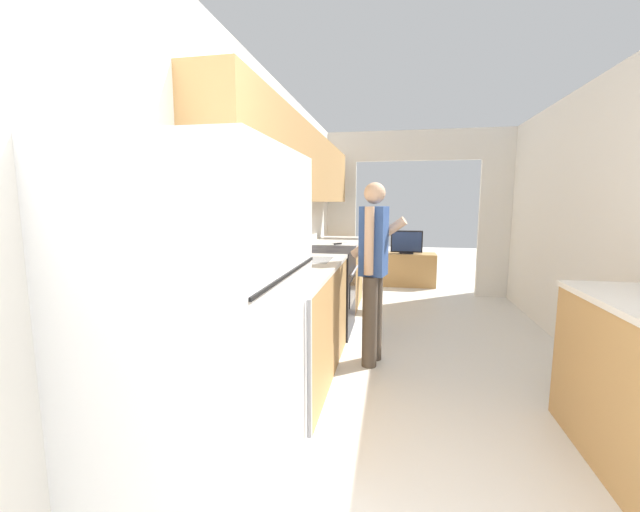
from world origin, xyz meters
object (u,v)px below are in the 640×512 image
Objects in this scene: tv_cabinet at (406,269)px; knife at (339,243)px; range_oven at (324,289)px; person at (373,269)px; television at (407,242)px; refrigerator at (206,359)px.

tv_cabinet is 2.33m from knife.
person is at bearing -54.78° from range_oven.
television is 2.21m from knife.
person reaches higher than television.
knife is at bearing 89.23° from refrigerator.
range_oven is 2.75m from television.
refrigerator is 5.06× the size of knife.
range_oven is at bearing -57.79° from knife.
person is (0.58, -0.82, 0.39)m from range_oven.
refrigerator is 1.54× the size of range_oven.
television reaches higher than tv_cabinet.
refrigerator is at bearing -99.61° from tv_cabinet.
range_oven reaches higher than tv_cabinet.
refrigerator is 2.10m from person.
refrigerator is 5.48m from television.
knife is (0.08, 0.54, 0.46)m from range_oven.
refrigerator is 1.02× the size of person.
range_oven is 1.06× the size of tv_cabinet.
range_oven is 0.71m from knife.
person is at bearing 74.90° from refrigerator.
television is (0.00, -0.04, 0.47)m from tv_cabinet.
range_oven is 2.78m from tv_cabinet.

